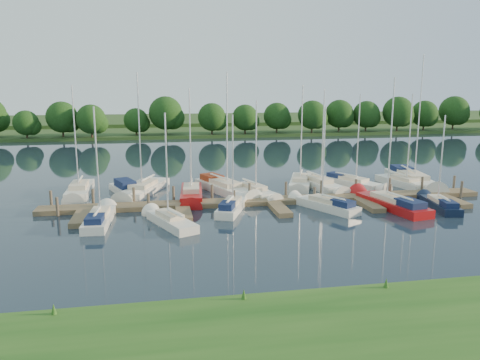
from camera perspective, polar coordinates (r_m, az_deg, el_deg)
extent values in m
plane|color=#182330|center=(34.77, 6.99, -5.99)|extent=(260.00, 260.00, 0.00)
cube|color=#1A4A15|center=(21.14, 20.44, -18.00)|extent=(90.00, 10.00, 0.50)
cube|color=brown|center=(42.13, 3.81, -2.53)|extent=(40.00, 2.00, 0.40)
cube|color=brown|center=(38.53, -18.87, -4.48)|extent=(1.20, 4.00, 0.40)
cube|color=brown|center=(38.09, -6.88, -4.11)|extent=(1.20, 4.00, 0.40)
cube|color=brown|center=(39.32, 4.86, -3.57)|extent=(1.20, 4.00, 0.40)
cube|color=brown|center=(42.06, 15.47, -2.96)|extent=(1.20, 4.00, 0.40)
cube|color=brown|center=(46.04, 24.50, -2.35)|extent=(1.20, 4.00, 0.40)
cylinder|color=#473D33|center=(43.07, -22.02, -2.50)|extent=(0.24, 0.24, 2.00)
cylinder|color=#473D33|center=(42.48, -17.46, -2.37)|extent=(0.24, 0.24, 2.00)
cylinder|color=#473D33|center=(42.16, -12.80, -2.23)|extent=(0.24, 0.24, 2.00)
cylinder|color=#473D33|center=(42.13, -8.10, -2.06)|extent=(0.24, 0.24, 2.00)
cylinder|color=#473D33|center=(42.38, -3.43, -1.89)|extent=(0.24, 0.24, 2.00)
cylinder|color=#473D33|center=(42.90, 1.16, -1.70)|extent=(0.24, 0.24, 2.00)
cylinder|color=#473D33|center=(43.69, 5.61, -1.51)|extent=(0.24, 0.24, 2.00)
cylinder|color=#473D33|center=(44.74, 9.87, -1.32)|extent=(0.24, 0.24, 2.00)
cylinder|color=#473D33|center=(46.02, 13.92, -1.13)|extent=(0.24, 0.24, 2.00)
cylinder|color=#473D33|center=(47.52, 17.73, -0.95)|extent=(0.24, 0.24, 2.00)
cylinder|color=#473D33|center=(49.21, 21.30, -0.77)|extent=(0.24, 0.24, 2.00)
cylinder|color=#473D33|center=(51.09, 24.61, -0.61)|extent=(0.24, 0.24, 2.00)
cylinder|color=#473D33|center=(40.40, -21.36, -3.34)|extent=(0.24, 0.24, 2.00)
cylinder|color=#473D33|center=(39.59, -11.09, -3.05)|extent=(0.24, 0.24, 2.00)
cylinder|color=#473D33|center=(40.09, -0.74, -2.65)|extent=(0.24, 0.24, 2.00)
cylinder|color=#473D33|center=(41.83, 9.04, -2.19)|extent=(0.24, 0.24, 2.00)
cylinder|color=#473D33|center=(44.68, 17.81, -1.72)|extent=(0.24, 0.24, 2.00)
cylinder|color=#473D33|center=(48.45, 25.36, -1.29)|extent=(0.24, 0.24, 2.00)
cube|color=#203C17|center=(107.59, -4.82, 6.09)|extent=(180.00, 30.00, 0.60)
cube|color=#395726|center=(132.38, -5.85, 7.26)|extent=(220.00, 40.00, 1.40)
cylinder|color=#38281C|center=(98.61, -24.77, 5.13)|extent=(0.36, 0.36, 2.45)
sphere|color=#16330E|center=(98.38, -24.92, 6.86)|extent=(5.73, 5.73, 5.73)
sphere|color=#16330E|center=(98.32, -24.15, 6.44)|extent=(4.09, 4.09, 4.09)
cylinder|color=#38281C|center=(97.30, -21.56, 5.40)|extent=(0.36, 0.36, 2.78)
sphere|color=#16330E|center=(97.04, -21.70, 7.39)|extent=(6.48, 6.48, 6.48)
sphere|color=#16330E|center=(97.03, -20.83, 6.91)|extent=(4.63, 4.63, 4.63)
cylinder|color=#38281C|center=(96.36, -16.13, 5.72)|extent=(0.36, 0.36, 2.83)
sphere|color=#16330E|center=(96.09, -16.25, 7.77)|extent=(6.61, 6.61, 6.61)
sphere|color=#16330E|center=(96.22, -15.36, 7.26)|extent=(4.72, 4.72, 4.72)
cylinder|color=#38281C|center=(92.28, -12.79, 5.57)|extent=(0.36, 0.36, 2.58)
sphere|color=#16330E|center=(92.02, -12.88, 7.53)|extent=(6.03, 6.03, 6.03)
sphere|color=#16330E|center=(92.23, -12.04, 7.03)|extent=(4.30, 4.30, 4.30)
cylinder|color=#38281C|center=(94.68, -8.17, 5.72)|extent=(0.36, 0.36, 2.05)
sphere|color=#16330E|center=(94.47, -8.21, 7.23)|extent=(4.78, 4.78, 4.78)
sphere|color=#16330E|center=(94.76, -7.58, 6.85)|extent=(3.41, 3.41, 3.41)
cylinder|color=#38281C|center=(94.24, -4.63, 5.91)|extent=(0.36, 0.36, 2.48)
sphere|color=#16330E|center=(93.99, -4.66, 7.75)|extent=(5.79, 5.79, 5.79)
sphere|color=#16330E|center=(94.38, -3.90, 7.27)|extent=(4.14, 4.14, 4.14)
cylinder|color=#38281C|center=(94.16, 0.83, 5.80)|extent=(0.36, 0.36, 2.05)
sphere|color=#16330E|center=(93.94, 0.83, 7.32)|extent=(4.77, 4.77, 4.77)
sphere|color=#16330E|center=(94.39, 1.42, 6.92)|extent=(3.41, 3.41, 3.41)
cylinder|color=#38281C|center=(99.06, 4.41, 6.28)|extent=(0.36, 0.36, 2.82)
sphere|color=#16330E|center=(98.81, 4.44, 8.27)|extent=(6.58, 6.58, 6.58)
sphere|color=#16330E|center=(99.42, 5.19, 7.74)|extent=(4.70, 4.70, 4.70)
cylinder|color=#38281C|center=(98.82, 8.12, 6.17)|extent=(0.36, 0.36, 2.77)
sphere|color=#16330E|center=(98.57, 8.18, 8.13)|extent=(6.47, 6.47, 6.47)
sphere|color=#16330E|center=(99.25, 8.89, 7.60)|extent=(4.62, 4.62, 4.62)
cylinder|color=#38281C|center=(100.82, 12.19, 6.12)|extent=(0.36, 0.36, 2.73)
sphere|color=#16330E|center=(100.58, 12.27, 8.01)|extent=(6.37, 6.37, 6.37)
sphere|color=#16330E|center=(101.34, 12.93, 7.49)|extent=(4.55, 4.55, 4.55)
cylinder|color=#38281C|center=(104.30, 15.96, 6.11)|extent=(0.36, 0.36, 2.74)
sphere|color=#16330E|center=(104.07, 16.06, 7.95)|extent=(6.39, 6.39, 6.39)
sphere|color=#16330E|center=(104.91, 16.66, 7.44)|extent=(4.56, 4.56, 4.56)
cylinder|color=#38281C|center=(107.65, 18.61, 6.07)|extent=(0.36, 0.36, 2.60)
sphere|color=#16330E|center=(107.43, 18.72, 7.76)|extent=(6.07, 6.07, 6.07)
sphere|color=#16330E|center=(108.29, 19.25, 7.29)|extent=(4.34, 4.34, 4.34)
cylinder|color=#38281C|center=(111.83, 22.25, 5.90)|extent=(0.36, 0.36, 2.21)
sphere|color=#16330E|center=(111.64, 22.35, 7.28)|extent=(5.16, 5.16, 5.16)
sphere|color=#16330E|center=(112.45, 22.75, 6.90)|extent=(3.69, 3.69, 3.69)
cylinder|color=#38281C|center=(115.25, 25.21, 5.77)|extent=(0.36, 0.36, 2.07)
sphere|color=#16330E|center=(115.08, 25.32, 7.02)|extent=(4.83, 4.83, 4.83)
sphere|color=#16330E|center=(115.88, 25.65, 6.67)|extent=(3.45, 3.45, 3.45)
cube|color=silver|center=(48.19, -18.91, -1.40)|extent=(2.14, 7.18, 1.18)
cone|color=silver|center=(44.75, -19.48, -2.41)|extent=(1.05, 2.52, 1.00)
cube|color=beige|center=(47.69, -19.02, -0.61)|extent=(1.56, 3.24, 0.53)
cylinder|color=silver|center=(46.63, -19.45, 4.91)|extent=(0.12, 0.12, 9.64)
cylinder|color=silver|center=(48.65, -18.89, 0.14)|extent=(0.16, 3.22, 0.10)
cylinder|color=silver|center=(48.65, -18.89, 0.14)|extent=(0.26, 2.86, 0.20)
cube|color=silver|center=(47.00, -13.78, -1.43)|extent=(3.52, 5.52, 0.97)
cone|color=silver|center=(44.56, -12.74, -2.08)|extent=(1.38, 1.78, 0.87)
cube|color=#121E41|center=(46.84, -13.82, -0.51)|extent=(2.34, 3.20, 0.87)
cube|color=silver|center=(47.06, -11.48, -1.31)|extent=(4.98, 8.28, 1.15)
cone|color=silver|center=(43.49, -13.48, -2.45)|extent=(2.06, 3.02, 1.12)
cube|color=beige|center=(46.54, -11.70, -0.52)|extent=(2.87, 3.97, 0.52)
cylinder|color=silver|center=(45.39, -12.17, 5.87)|extent=(0.12, 0.12, 10.81)
cylinder|color=silver|center=(47.54, -11.17, 0.27)|extent=(1.39, 3.40, 0.10)
cylinder|color=silver|center=(47.54, -11.17, 0.27)|extent=(1.34, 3.06, 0.20)
cube|color=#9F0E0F|center=(44.30, -5.93, -1.93)|extent=(2.52, 7.06, 1.20)
cone|color=#9F0E0F|center=(40.94, -5.98, -3.06)|extent=(1.17, 2.50, 0.97)
cube|color=beige|center=(43.79, -5.95, -1.05)|extent=(1.71, 3.23, 0.54)
cylinder|color=silver|center=(42.70, -6.09, 4.77)|extent=(0.12, 0.12, 9.35)
cylinder|color=silver|center=(44.72, -5.95, -0.21)|extent=(0.36, 3.11, 0.10)
cylinder|color=silver|center=(44.72, -5.95, -0.21)|extent=(0.43, 2.78, 0.20)
cube|color=silver|center=(46.47, -2.07, -1.24)|extent=(5.15, 8.25, 1.22)
cone|color=silver|center=(43.17, 0.65, -2.23)|extent=(2.11, 3.02, 1.12)
cube|color=beige|center=(45.97, -1.82, -0.37)|extent=(2.94, 3.97, 0.55)
cube|color=maroon|center=(48.19, -3.44, 0.30)|extent=(2.37, 2.82, 0.61)
cylinder|color=silver|center=(44.84, -1.60, 6.10)|extent=(0.12, 0.12, 10.81)
cylinder|color=silver|center=(46.89, -2.58, 0.41)|extent=(1.48, 3.36, 0.10)
cylinder|color=silver|center=(46.89, -2.58, 0.41)|extent=(1.42, 3.03, 0.20)
cube|color=silver|center=(45.03, 1.54, -1.65)|extent=(3.61, 6.38, 1.11)
cone|color=silver|center=(42.48, 3.64, -2.48)|extent=(1.51, 2.32, 0.86)
cube|color=beige|center=(44.62, 1.75, -0.84)|extent=(2.11, 3.04, 0.51)
cylinder|color=silver|center=(43.67, 1.99, 4.21)|extent=(0.12, 0.12, 8.31)
cylinder|color=silver|center=(45.31, 1.16, -0.13)|extent=(0.98, 2.65, 0.10)
cylinder|color=silver|center=(45.31, 1.16, -0.13)|extent=(0.98, 2.39, 0.20)
cube|color=silver|center=(49.85, 7.39, -0.45)|extent=(4.37, 7.42, 1.08)
cone|color=silver|center=(46.35, 7.16, -1.36)|extent=(1.81, 2.70, 1.00)
cube|color=beige|center=(49.37, 7.39, 0.24)|extent=(2.53, 3.55, 0.49)
cylinder|color=silver|center=(48.32, 7.51, 5.62)|extent=(0.12, 0.12, 9.68)
cylinder|color=silver|center=(50.35, 7.46, 0.91)|extent=(1.22, 3.06, 0.10)
cylinder|color=silver|center=(50.35, 7.46, 0.91)|extent=(1.18, 2.76, 0.20)
cube|color=silver|center=(48.83, 9.43, -0.77)|extent=(3.30, 7.12, 1.19)
cone|color=silver|center=(46.01, 11.66, -1.61)|extent=(1.44, 2.55, 0.96)
cube|color=beige|center=(48.39, 9.68, 0.04)|extent=(2.05, 3.32, 0.54)
cylinder|color=silver|center=(47.42, 10.08, 5.28)|extent=(0.12, 0.12, 9.28)
cylinder|color=silver|center=(49.17, 9.06, 0.76)|extent=(0.73, 3.05, 0.10)
cylinder|color=silver|center=(49.17, 9.06, 0.76)|extent=(0.76, 2.73, 0.20)
cube|color=silver|center=(50.55, 13.34, -0.50)|extent=(4.74, 6.67, 0.97)
cone|color=silver|center=(48.64, 16.38, -1.13)|extent=(1.90, 2.47, 0.92)
cube|color=beige|center=(50.23, 13.67, 0.11)|extent=(2.62, 3.26, 0.44)
cube|color=#121E41|center=(51.54, 11.78, 0.58)|extent=(2.07, 2.35, 0.49)
cylinder|color=silver|center=(49.38, 14.21, 4.96)|extent=(0.12, 0.12, 8.89)
cylinder|color=silver|center=(50.76, 12.81, 0.67)|extent=(1.49, 2.66, 0.10)
cylinder|color=silver|center=(50.76, 12.81, 0.67)|extent=(1.42, 2.41, 0.20)
cube|color=silver|center=(52.00, 19.11, -0.50)|extent=(3.19, 6.82, 1.06)
cone|color=silver|center=(49.65, 21.60, -1.23)|extent=(1.39, 2.44, 0.92)
cube|color=beige|center=(51.63, 19.40, 0.16)|extent=(1.98, 3.18, 0.48)
cylinder|color=silver|center=(50.76, 19.97, 4.85)|extent=(0.12, 0.12, 8.88)
cylinder|color=silver|center=(52.28, 18.72, 0.77)|extent=(0.72, 2.91, 0.10)
cylinder|color=silver|center=(52.28, 18.72, 0.77)|extent=(0.75, 2.61, 0.20)
cube|color=silver|center=(53.81, 20.08, -0.18)|extent=(3.97, 9.64, 1.23)
cone|color=silver|center=(49.59, 22.05, -1.27)|extent=(1.78, 3.43, 1.31)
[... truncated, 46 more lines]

